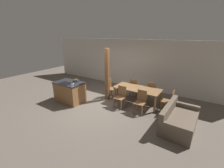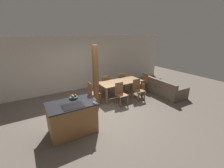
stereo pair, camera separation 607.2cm
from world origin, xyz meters
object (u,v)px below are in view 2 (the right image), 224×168
(kitchen_island, at_px, (72,118))
(dining_chair_head_end, at_px, (93,92))
(dining_table, at_px, (121,83))
(dining_chair_near_left, at_px, (121,93))
(wine_glass_near, at_px, (95,99))
(dining_chair_far_left, at_px, (105,84))
(wine_glass_middle, at_px, (94,98))
(dining_chair_far_right, at_px, (120,81))
(dining_chair_foot_end, at_px, (143,82))
(fruit_bowl, at_px, (74,97))
(timber_post, at_px, (96,77))
(couch, at_px, (165,90))
(dining_chair_near_right, at_px, (138,89))

(kitchen_island, bearing_deg, dining_chair_head_end, 48.46)
(kitchen_island, bearing_deg, dining_table, 28.74)
(dining_chair_near_left, bearing_deg, wine_glass_near, -144.91)
(kitchen_island, bearing_deg, dining_chair_far_left, 43.88)
(kitchen_island, height_order, dining_table, kitchen_island)
(wine_glass_middle, xyz_separation_m, dining_table, (2.08, 1.74, -0.41))
(dining_chair_far_right, bearing_deg, dining_table, 56.23)
(wine_glass_near, height_order, dining_table, wine_glass_near)
(dining_chair_far_right, xyz_separation_m, dining_chair_foot_end, (0.92, -0.67, 0.00))
(fruit_bowl, height_order, timber_post, timber_post)
(dining_table, distance_m, dining_chair_head_end, 1.38)
(dining_table, bearing_deg, wine_glass_near, -138.86)
(dining_chair_head_end, xyz_separation_m, timber_post, (0.01, -0.33, 0.72))
(wine_glass_middle, height_order, couch, wine_glass_middle)
(fruit_bowl, xyz_separation_m, dining_chair_near_right, (2.95, 0.52, -0.49))
(dining_chair_far_right, bearing_deg, dining_chair_foot_end, 143.97)
(dining_chair_far_left, xyz_separation_m, dining_chair_far_right, (0.90, 0.00, 0.00))
(timber_post, bearing_deg, dining_chair_near_left, -20.52)
(dining_table, bearing_deg, dining_chair_near_right, -56.23)
(dining_table, distance_m, dining_chair_near_left, 0.82)
(wine_glass_middle, distance_m, dining_chair_far_left, 2.97)
(kitchen_island, relative_size, dining_chair_far_left, 1.46)
(dining_chair_near_left, height_order, dining_chair_foot_end, same)
(wine_glass_middle, relative_size, dining_chair_far_right, 0.17)
(dining_chair_foot_end, height_order, couch, dining_chair_foot_end)
(wine_glass_near, distance_m, dining_table, 2.80)
(fruit_bowl, height_order, dining_chair_head_end, fruit_bowl)
(dining_chair_far_left, bearing_deg, wine_glass_near, 56.73)
(fruit_bowl, relative_size, dining_chair_far_left, 0.27)
(wine_glass_near, relative_size, wine_glass_middle, 1.00)
(dining_table, distance_m, dining_chair_far_right, 0.82)
(dining_table, relative_size, dining_chair_far_left, 2.21)
(fruit_bowl, height_order, dining_chair_far_left, fruit_bowl)
(dining_chair_far_left, relative_size, timber_post, 0.38)
(dining_table, height_order, dining_chair_far_left, dining_chair_far_left)
(dining_chair_near_right, xyz_separation_m, dining_chair_foot_end, (0.92, 0.67, 0.00))
(wine_glass_near, xyz_separation_m, dining_chair_near_right, (2.53, 1.15, -0.57))
(wine_glass_middle, height_order, dining_table, wine_glass_middle)
(dining_chair_near_left, xyz_separation_m, couch, (2.36, -0.25, -0.22))
(fruit_bowl, distance_m, dining_table, 2.79)
(fruit_bowl, xyz_separation_m, dining_chair_foot_end, (3.87, 1.19, -0.49))
(dining_table, bearing_deg, dining_chair_far_right, 56.23)
(wine_glass_middle, distance_m, dining_chair_near_left, 2.04)
(dining_chair_far_left, bearing_deg, dining_chair_near_left, 90.00)
(dining_chair_far_right, bearing_deg, wine_glass_near, 44.53)
(dining_chair_head_end, bearing_deg, dining_chair_foot_end, -90.00)
(dining_table, bearing_deg, dining_chair_head_end, -180.00)
(dining_chair_near_left, xyz_separation_m, dining_chair_far_left, (0.00, 1.34, 0.00))
(dining_table, bearing_deg, timber_post, -166.47)
(kitchen_island, distance_m, dining_chair_near_left, 2.36)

